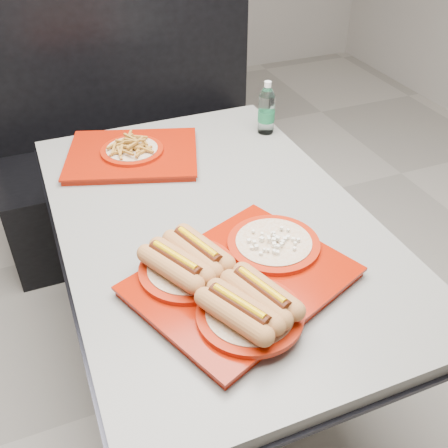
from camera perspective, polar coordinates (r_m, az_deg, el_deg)
name	(u,v)px	position (r m, az deg, el deg)	size (l,w,h in m)	color
ground	(216,374)	(2.11, -0.86, -15.99)	(6.00, 6.00, 0.00)	#9D978C
diner_table	(214,259)	(1.68, -1.04, -3.84)	(0.92, 1.42, 0.75)	black
booth_bench	(135,154)	(2.66, -9.64, 7.53)	(1.30, 0.57, 1.35)	black
tray_near	(235,277)	(1.31, 1.19, -5.76)	(0.63, 0.57, 0.11)	#8C1403
tray_far	(132,152)	(1.90, -9.96, 7.75)	(0.54, 0.48, 0.09)	#8C1403
water_bottle	(266,111)	(2.03, 4.65, 12.18)	(0.06, 0.06, 0.20)	silver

